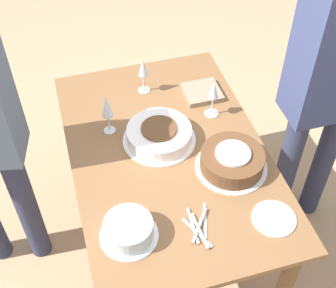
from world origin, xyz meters
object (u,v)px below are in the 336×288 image
Objects in this scene: wine_glass_near at (107,107)px; wine_glass_extra at (213,92)px; person_cutting at (335,74)px; wine_glass_far at (143,69)px; cake_front_chocolate at (232,161)px; cake_back_decorated at (129,230)px; cake_center_white at (159,134)px.

wine_glass_near is 1.07× the size of wine_glass_extra.
person_cutting is at bearing -110.29° from wine_glass_extra.
wine_glass_far is 0.12× the size of person_cutting.
wine_glass_far is 0.38m from wine_glass_extra.
wine_glass_far is 0.90m from person_cutting.
cake_front_chocolate is at bearing -128.35° from wine_glass_near.
person_cutting is (0.39, -1.04, 0.24)m from cake_back_decorated.
wine_glass_far is at bearing -43.19° from wine_glass_near.
cake_center_white is 1.07× the size of cake_front_chocolate.
cake_center_white is 0.36m from cake_front_chocolate.
person_cutting reaches higher than wine_glass_extra.
cake_back_decorated is at bearing 176.11° from wine_glass_near.
wine_glass_near is (0.37, 0.47, 0.11)m from cake_front_chocolate.
person_cutting reaches higher than cake_back_decorated.
wine_glass_extra reaches higher than cake_front_chocolate.
person_cutting reaches higher than cake_center_white.
cake_center_white is 0.53m from cake_back_decorated.
person_cutting reaches higher than wine_glass_near.
cake_back_decorated is at bearing 20.75° from person_cutting.
wine_glass_far reaches higher than cake_front_chocolate.
person_cutting is at bearing -101.66° from wine_glass_near.
wine_glass_near reaches higher than wine_glass_extra.
cake_back_decorated is at bearing 136.29° from wine_glass_extra.
wine_glass_far is (0.61, 0.24, 0.09)m from cake_front_chocolate.
cake_center_white is at bearing 108.88° from wine_glass_extra.
cake_center_white is 0.83m from person_cutting.
cake_center_white is 0.20× the size of person_cutting.
wine_glass_extra is at bearing -5.52° from cake_front_chocolate.
cake_front_chocolate reaches higher than cake_back_decorated.
wine_glass_near is at bearing 59.44° from cake_center_white.
wine_glass_near reaches higher than cake_front_chocolate.
cake_back_decorated is 1.13m from person_cutting.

